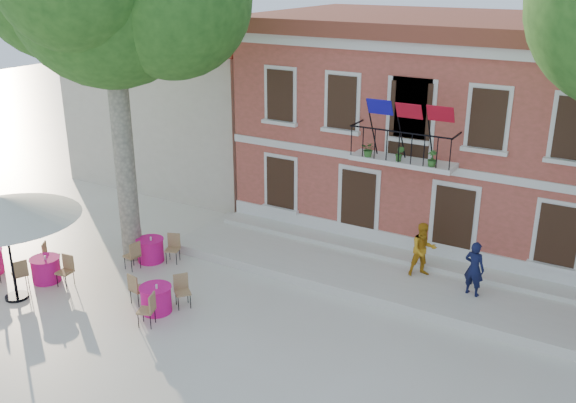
# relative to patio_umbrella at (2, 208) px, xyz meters

# --- Properties ---
(ground) EXTENTS (90.00, 90.00, 0.00)m
(ground) POSITION_rel_patio_umbrella_xyz_m (6.72, 2.09, -2.80)
(ground) COLOR beige
(ground) RESTS_ON ground
(main_building) EXTENTS (13.50, 9.59, 7.50)m
(main_building) POSITION_rel_patio_umbrella_xyz_m (8.72, 12.08, 0.98)
(main_building) COLOR #C95648
(main_building) RESTS_ON ground
(neighbor_west) EXTENTS (9.40, 9.40, 6.40)m
(neighbor_west) POSITION_rel_patio_umbrella_xyz_m (-2.78, 13.09, 0.42)
(neighbor_west) COLOR beige
(neighbor_west) RESTS_ON ground
(terrace) EXTENTS (14.00, 3.40, 0.30)m
(terrace) POSITION_rel_patio_umbrella_xyz_m (8.72, 6.49, -2.65)
(terrace) COLOR silver
(terrace) RESTS_ON ground
(patio_umbrella) EXTENTS (4.19, 4.19, 3.11)m
(patio_umbrella) POSITION_rel_patio_umbrella_xyz_m (0.00, 0.00, 0.00)
(patio_umbrella) COLOR black
(patio_umbrella) RESTS_ON ground
(pedestrian_navy) EXTENTS (0.65, 0.50, 1.61)m
(pedestrian_navy) POSITION_rel_patio_umbrella_xyz_m (11.48, 6.38, -1.69)
(pedestrian_navy) COLOR #0F1435
(pedestrian_navy) RESTS_ON terrace
(pedestrian_orange) EXTENTS (1.03, 1.00, 1.67)m
(pedestrian_orange) POSITION_rel_patio_umbrella_xyz_m (9.84, 6.81, -1.66)
(pedestrian_orange) COLOR orange
(pedestrian_orange) RESTS_ON terrace
(cafe_table_0) EXTENTS (1.71, 1.86, 0.95)m
(cafe_table_0) POSITION_rel_patio_umbrella_xyz_m (-0.10, 1.18, -2.37)
(cafe_table_0) COLOR #F11677
(cafe_table_0) RESTS_ON ground
(cafe_table_1) EXTENTS (1.75, 1.85, 0.95)m
(cafe_table_1) POSITION_rel_patio_umbrella_xyz_m (4.04, 1.47, -2.37)
(cafe_table_1) COLOR #F11677
(cafe_table_1) RESTS_ON ground
(cafe_table_3) EXTENTS (1.85, 1.74, 0.95)m
(cafe_table_3) POSITION_rel_patio_umbrella_xyz_m (1.68, 3.88, -2.37)
(cafe_table_3) COLOR #F11677
(cafe_table_3) RESTS_ON ground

